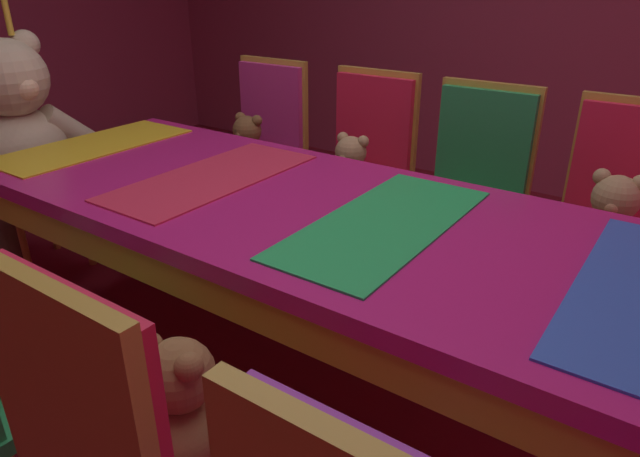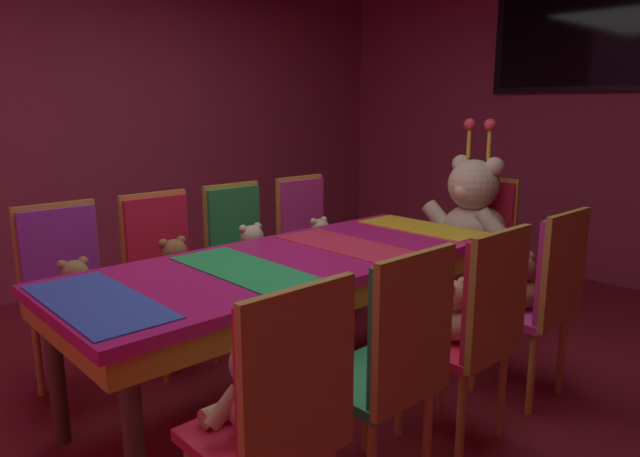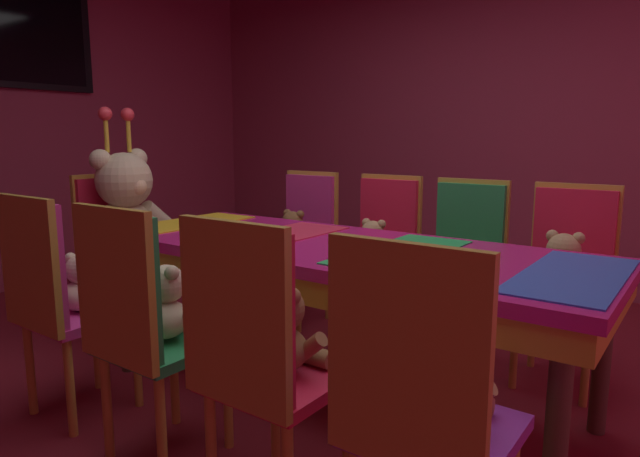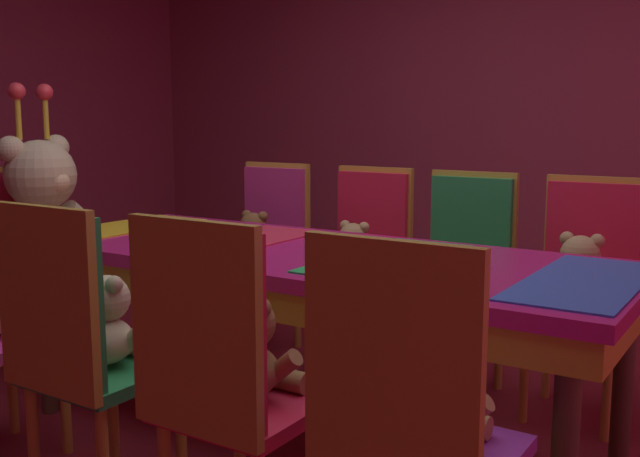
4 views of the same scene
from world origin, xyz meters
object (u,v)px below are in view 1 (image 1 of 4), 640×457
Objects in this scene: banquet_table at (291,224)px; teddy_right_2 at (350,170)px; chair_right_0 at (618,210)px; chair_right_2 at (367,158)px; chair_right_3 at (266,138)px; king_teddy_bear at (19,123)px; teddy_left_1 at (185,409)px; chair_right_1 at (474,182)px; chair_left_1 at (123,451)px; teddy_right_0 at (610,224)px; teddy_right_3 at (247,148)px; teddy_left_2 at (25,324)px; throne_chair at (7,151)px.

teddy_right_2 is (0.74, 0.25, -0.08)m from banquet_table.
chair_right_2 is at bearing -90.41° from chair_right_0.
banquet_table reaches higher than teddy_right_2.
chair_right_3 is 1.14m from king_teddy_bear.
teddy_right_2 is at bearing -82.68° from chair_right_0.
teddy_left_1 is 0.32× the size of chair_right_3.
chair_right_1 is 3.34× the size of teddy_right_2.
chair_left_1 reaches higher than teddy_right_0.
chair_right_3 is at bearing 35.33° from teddy_left_1.
king_teddy_bear is at bearing -55.81° from chair_right_2.
chair_right_3 is (0.15, 1.66, 0.00)m from teddy_right_0.
chair_right_1 reaches higher than banquet_table.
teddy_right_0 is at bearing 89.73° from teddy_right_3.
king_teddy_bear reaches higher than teddy_right_3.
king_teddy_bear reaches higher than teddy_right_0.
teddy_right_3 is at bearing -85.23° from chair_right_0.
teddy_right_3 is at bearing -0.00° from chair_right_3.
chair_right_2 is 1.00× the size of chair_right_3.
chair_right_0 is 0.15m from teddy_right_0.
king_teddy_bear reaches higher than teddy_left_2.
teddy_right_0 is (1.45, -0.52, 0.01)m from teddy_left_1.
chair_right_0 and chair_right_3 have the same top height.
chair_right_0 is (1.61, -1.07, 0.01)m from teddy_left_2.
teddy_left_2 is 0.94× the size of teddy_right_0.
chair_right_0 is 1.00× the size of chair_right_2.
banquet_table is 7.55× the size of teddy_left_2.
chair_left_1 is at bearing -25.14° from king_teddy_bear.
chair_right_2 is 1.06× the size of king_teddy_bear.
teddy_right_3 is at bearing -89.76° from teddy_right_2.
chair_left_1 is 1.00× the size of chair_right_2.
banquet_table is at bearing -47.89° from teddy_right_0.
chair_right_1 and chair_right_3 have the same top height.
chair_right_2 is (0.88, 0.25, -0.06)m from banquet_table.
chair_right_1 is (1.73, 0.01, 0.00)m from chair_left_1.
teddy_right_0 is at bearing 0.00° from chair_right_0.
chair_left_1 is at bearing 0.34° from chair_right_1.
teddy_left_1 is (-0.72, -0.29, -0.07)m from banquet_table.
chair_right_3 is (0.88, 0.85, -0.06)m from banquet_table.
banquet_table is 2.39× the size of chair_right_1.
throne_chair is (-0.88, 1.47, 0.00)m from chair_right_2.
chair_right_2 reaches higher than teddy_right_3.
teddy_left_1 is at bearing 0.37° from chair_right_1.
chair_right_3 reaches higher than teddy_left_2.
king_teddy_bear is at bearing 60.24° from teddy_left_2.
king_teddy_bear reaches higher than chair_right_0.
teddy_right_2 is at bearing 90.24° from teddy_right_3.
chair_left_1 reaches higher than teddy_left_2.
chair_left_1 is 0.56m from teddy_left_2.
chair_left_1 is 1.68m from teddy_right_0.
throne_chair is at bearing -70.88° from chair_right_0.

